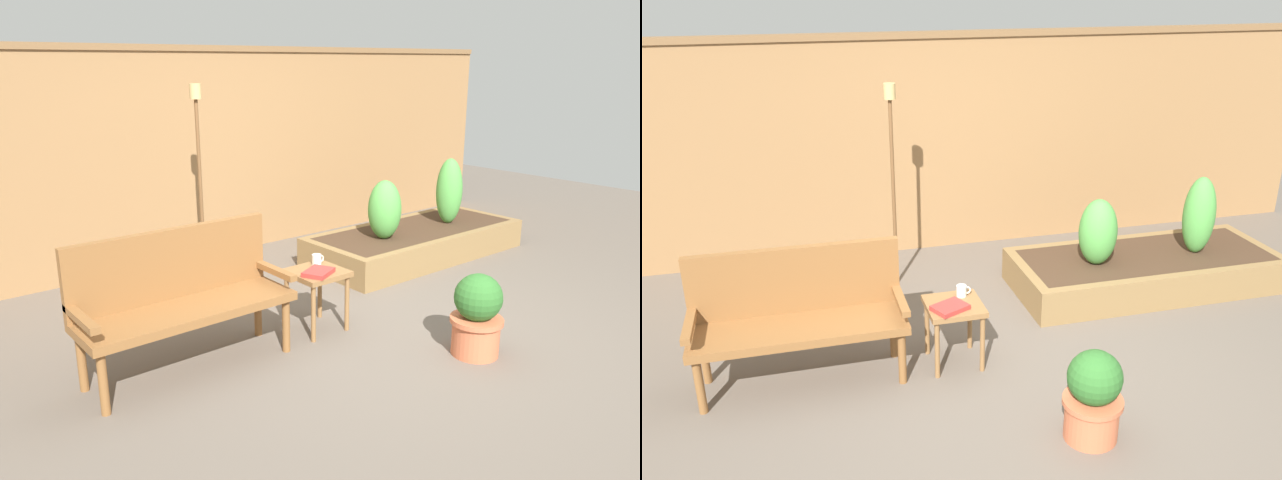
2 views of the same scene
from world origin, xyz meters
TOP-DOWN VIEW (x-y plane):
  - ground_plane at (0.00, 0.00)m, footprint 14.00×14.00m
  - fence_back at (0.00, 2.60)m, footprint 8.40×0.14m
  - garden_bench at (-1.42, 0.46)m, footprint 1.44×0.48m
  - side_table at (-0.34, 0.35)m, footprint 0.40×0.40m
  - cup_on_table at (-0.26, 0.45)m, footprint 0.11×0.07m
  - book_on_table at (-0.39, 0.26)m, footprint 0.29×0.26m
  - potted_boxwood at (0.26, -0.70)m, footprint 0.37×0.37m
  - raised_planter_bed at (1.66, 1.15)m, footprint 2.40×1.00m
  - shrub_near_bench at (1.14, 1.10)m, footprint 0.33×0.33m
  - shrub_far_corner at (2.12, 1.10)m, footprint 0.28×0.28m
  - tiki_torch at (-0.52, 1.78)m, footprint 0.10×0.10m

SIDE VIEW (x-z plane):
  - ground_plane at x=0.00m, z-range 0.00..0.00m
  - raised_planter_bed at x=1.66m, z-range 0.00..0.30m
  - potted_boxwood at x=0.26m, z-range 0.00..0.60m
  - side_table at x=-0.34m, z-range 0.16..0.64m
  - book_on_table at x=-0.39m, z-range 0.48..0.51m
  - cup_on_table at x=-0.26m, z-range 0.48..0.56m
  - garden_bench at x=-1.42m, z-range 0.07..1.01m
  - shrub_near_bench at x=1.14m, z-range 0.30..0.89m
  - shrub_far_corner at x=2.12m, z-range 0.30..1.01m
  - fence_back at x=0.00m, z-range 0.01..2.17m
  - tiki_torch at x=-0.52m, z-range 0.33..2.15m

